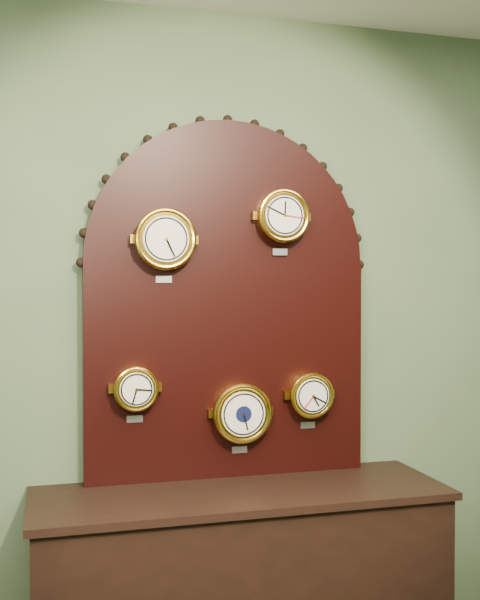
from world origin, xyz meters
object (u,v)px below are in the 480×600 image
object	(u,v)px
arabic_clock	(282,216)
barometer	(242,413)
shop_counter	(241,597)
display_board	(228,288)
hygrometer	(136,388)
roman_clock	(165,239)
tide_clock	(310,395)

from	to	relation	value
arabic_clock	barometer	xyz separation A→B (m)	(-0.18, -0.00, -0.82)
shop_counter	barometer	distance (m)	0.72
display_board	hygrometer	xyz separation A→B (m)	(-0.40, -0.07, -0.40)
shop_counter	roman_clock	bearing A→B (deg)	151.16
shop_counter	barometer	xyz separation A→B (m)	(0.04, 0.15, 0.71)
roman_clock	hygrometer	xyz separation A→B (m)	(-0.12, 0.00, -0.60)
display_board	barometer	bearing A→B (deg)	-57.23
roman_clock	tide_clock	size ratio (longest dim) A/B	1.21
shop_counter	tide_clock	size ratio (longest dim) A/B	6.46
display_board	hygrometer	bearing A→B (deg)	-170.65
shop_counter	arabic_clock	size ratio (longest dim) A/B	5.79
roman_clock	barometer	size ratio (longest dim) A/B	1.00
display_board	arabic_clock	bearing A→B (deg)	-16.69
arabic_clock	barometer	world-z (taller)	arabic_clock
shop_counter	hygrometer	xyz separation A→B (m)	(-0.40, 0.15, 0.82)
display_board	hygrometer	size ratio (longest dim) A/B	6.55
hygrometer	tide_clock	size ratio (longest dim) A/B	0.94
display_board	tide_clock	world-z (taller)	display_board
arabic_clock	hygrometer	xyz separation A→B (m)	(-0.62, 0.00, -0.71)
barometer	roman_clock	bearing A→B (deg)	179.98
shop_counter	tide_clock	xyz separation A→B (m)	(0.35, 0.15, 0.77)
roman_clock	barometer	world-z (taller)	roman_clock
shop_counter	barometer	world-z (taller)	barometer
tide_clock	arabic_clock	bearing A→B (deg)	-179.65
roman_clock	arabic_clock	bearing A→B (deg)	0.07
display_board	arabic_clock	world-z (taller)	display_board
roman_clock	tide_clock	bearing A→B (deg)	0.13
arabic_clock	barometer	size ratio (longest dim) A/B	0.92
roman_clock	hygrometer	bearing A→B (deg)	179.15
roman_clock	arabic_clock	distance (m)	0.51
roman_clock	display_board	bearing A→B (deg)	13.61
shop_counter	display_board	xyz separation A→B (m)	(0.00, 0.22, 1.23)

